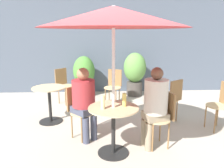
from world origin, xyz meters
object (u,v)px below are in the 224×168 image
at_px(bistro_chair_1, 79,107).
at_px(bistro_chair_5, 222,101).
at_px(cafe_table_near, 113,121).
at_px(bistro_chair_2, 114,84).
at_px(bistro_chair_3, 63,82).
at_px(potted_plant_0, 84,75).
at_px(umbrella, 114,17).
at_px(seated_person_1, 84,98).
at_px(cafe_table_far, 50,99).
at_px(bistro_chair_0, 163,114).
at_px(potted_plant_1, 135,72).
at_px(beer_glass_0, 103,102).
at_px(bistro_chair_4, 172,97).
at_px(beer_glass_1, 124,100).
at_px(seated_person_0, 155,101).

relative_size(bistro_chair_1, bistro_chair_5, 1.00).
xyz_separation_m(cafe_table_near, bistro_chair_2, (0.13, 2.27, 0.02)).
relative_size(bistro_chair_1, bistro_chair_3, 1.00).
bearing_deg(bistro_chair_5, potted_plant_0, -142.83).
bearing_deg(umbrella, bistro_chair_2, 86.61).
distance_m(bistro_chair_2, seated_person_1, 1.90).
bearing_deg(cafe_table_far, bistro_chair_1, -46.01).
bearing_deg(potted_plant_0, bistro_chair_0, -63.97).
height_order(bistro_chair_3, potted_plant_1, potted_plant_1).
distance_m(bistro_chair_3, beer_glass_0, 2.75).
distance_m(bistro_chair_3, potted_plant_0, 0.79).
xyz_separation_m(bistro_chair_3, seated_person_1, (0.68, -2.02, 0.18)).
relative_size(bistro_chair_3, bistro_chair_4, 1.00).
relative_size(bistro_chair_0, bistro_chair_3, 1.00).
relative_size(bistro_chair_0, bistro_chair_5, 1.00).
relative_size(beer_glass_1, umbrella, 0.09).
height_order(bistro_chair_2, bistro_chair_5, same).
distance_m(beer_glass_1, potted_plant_1, 3.14).
bearing_deg(bistro_chair_4, bistro_chair_1, -18.00).
xyz_separation_m(bistro_chair_2, bistro_chair_5, (1.90, -1.52, 0.00)).
xyz_separation_m(bistro_chair_0, umbrella, (-0.78, -0.19, 1.42)).
height_order(cafe_table_near, seated_person_0, seated_person_0).
bearing_deg(bistro_chair_3, bistro_chair_2, -57.69).
bearing_deg(potted_plant_1, cafe_table_far, -136.84).
bearing_deg(potted_plant_1, potted_plant_0, 179.83).
relative_size(seated_person_1, potted_plant_1, 1.00).
xyz_separation_m(bistro_chair_3, bistro_chair_5, (3.17, -1.75, 0.00)).
bearing_deg(potted_plant_0, cafe_table_near, -78.18).
height_order(cafe_table_near, bistro_chair_1, bistro_chair_1).
bearing_deg(seated_person_0, umbrella, -90.00).
relative_size(bistro_chair_4, bistro_chair_5, 1.00).
distance_m(cafe_table_far, potted_plant_0, 1.95).
distance_m(cafe_table_near, bistro_chair_5, 2.17).
xyz_separation_m(cafe_table_far, seated_person_0, (1.84, -1.10, 0.26)).
bearing_deg(umbrella, bistro_chair_1, 133.50).
bearing_deg(cafe_table_near, umbrella, 163.61).
height_order(seated_person_1, beer_glass_1, seated_person_1).
xyz_separation_m(bistro_chair_1, potted_plant_1, (1.33, 2.53, 0.15)).
relative_size(bistro_chair_3, beer_glass_1, 4.45).
distance_m(bistro_chair_4, beer_glass_1, 1.53).
xyz_separation_m(cafe_table_near, potted_plant_1, (0.78, 3.11, 0.18)).
xyz_separation_m(beer_glass_0, beer_glass_1, (0.31, 0.09, 0.00)).
relative_size(bistro_chair_0, beer_glass_0, 4.47).
xyz_separation_m(cafe_table_near, potted_plant_0, (-0.65, 3.12, 0.10)).
distance_m(cafe_table_far, bistro_chair_5, 3.28).
relative_size(bistro_chair_0, bistro_chair_2, 1.00).
distance_m(cafe_table_far, umbrella, 2.27).
relative_size(bistro_chair_0, seated_person_0, 0.69).
bearing_deg(beer_glass_1, seated_person_0, 14.09).
height_order(seated_person_0, potted_plant_1, seated_person_0).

